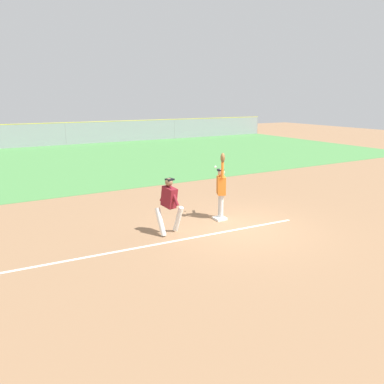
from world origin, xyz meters
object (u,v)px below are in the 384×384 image
(runner, at_px, (169,202))
(parked_car_tan, at_px, (46,134))
(first_base, at_px, (220,218))
(parked_car_red, at_px, (106,131))
(baseball, at_px, (215,167))
(fielder, at_px, (221,186))

(runner, xyz_separation_m, parked_car_tan, (1.08, 28.09, -0.32))
(first_base, height_order, parked_car_tan, parked_car_tan)
(first_base, bearing_deg, parked_car_red, 80.02)
(parked_car_red, bearing_deg, parked_car_tan, -175.47)
(baseball, relative_size, parked_car_red, 0.02)
(runner, bearing_deg, baseball, 7.95)
(parked_car_red, bearing_deg, baseball, -101.79)
(runner, height_order, parked_car_tan, runner)
(fielder, bearing_deg, parked_car_red, -73.87)
(first_base, relative_size, baseball, 5.14)
(first_base, xyz_separation_m, parked_car_red, (4.99, 28.38, 0.63))
(runner, height_order, baseball, baseball)
(parked_car_red, bearing_deg, runner, -105.69)
(first_base, distance_m, parked_car_red, 28.82)
(fielder, bearing_deg, baseball, -66.52)
(parked_car_tan, height_order, parked_car_red, same)
(first_base, height_order, parked_car_red, parked_car_red)
(baseball, distance_m, parked_car_tan, 27.26)
(first_base, relative_size, parked_car_tan, 0.08)
(first_base, relative_size, runner, 0.22)
(parked_car_tan, bearing_deg, baseball, -90.91)
(baseball, relative_size, parked_car_tan, 0.02)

